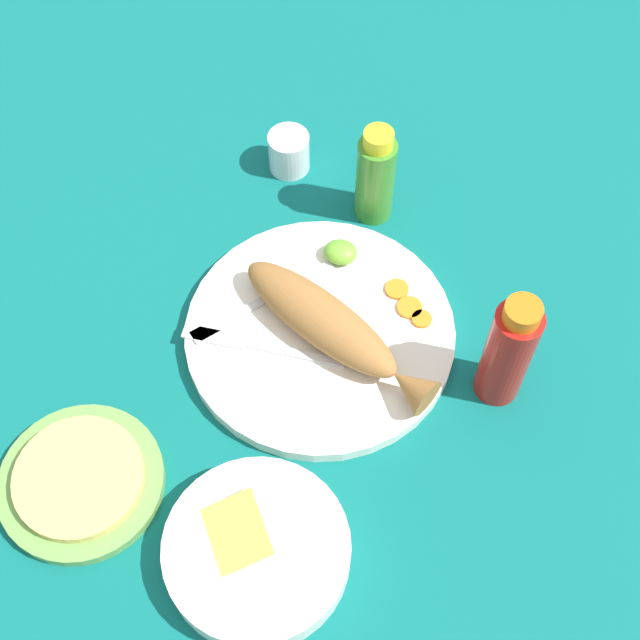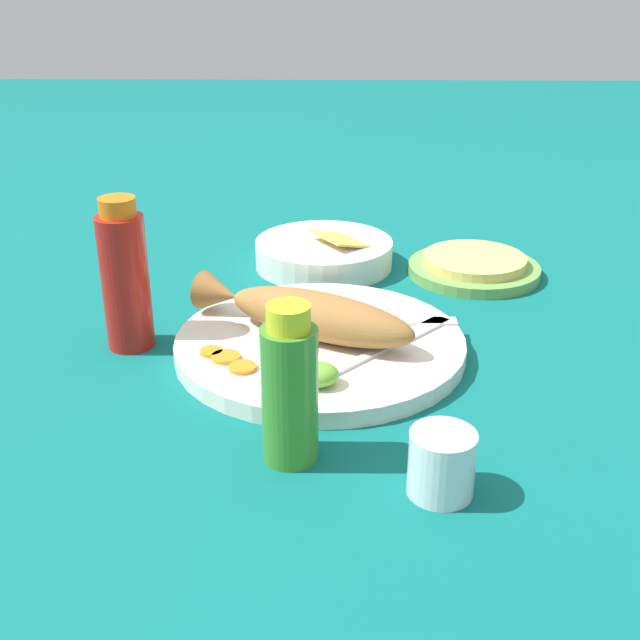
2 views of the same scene
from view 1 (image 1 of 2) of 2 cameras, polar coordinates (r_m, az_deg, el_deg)
ground_plane at (r=1.01m, az=0.00°, el=-1.11°), size 4.00×4.00×0.00m
main_plate at (r=1.00m, az=0.00°, el=-0.86°), size 0.30×0.30×0.02m
fried_fish at (r=0.97m, az=0.71°, el=-0.40°), size 0.25×0.16×0.05m
fork_near at (r=0.99m, az=-4.38°, el=-1.58°), size 0.19×0.02×0.00m
fork_far at (r=1.01m, az=-4.24°, el=0.93°), size 0.14×0.14×0.00m
carrot_slice_near at (r=1.01m, az=6.53°, el=0.07°), size 0.02×0.02×0.00m
carrot_slice_mid at (r=1.01m, az=5.76°, el=0.80°), size 0.03×0.03×0.00m
carrot_slice_far at (r=1.03m, az=4.94°, el=1.98°), size 0.03×0.03×0.00m
lime_wedge_main at (r=1.04m, az=1.41°, el=4.35°), size 0.04×0.03×0.02m
hot_sauce_bottle_red at (r=0.93m, az=11.95°, el=-2.01°), size 0.05×0.05×0.16m
hot_sauce_bottle_green at (r=1.07m, az=3.57°, el=9.15°), size 0.05×0.05×0.14m
salt_cup at (r=1.14m, az=-2.00°, el=10.59°), size 0.05×0.05×0.05m
guacamole_bowl at (r=0.90m, az=-4.08°, el=-14.49°), size 0.18×0.18×0.05m
tortilla_plate at (r=0.96m, az=-15.02°, el=-9.99°), size 0.17×0.17×0.01m
tortilla_stack at (r=0.95m, az=-15.19°, el=-9.71°), size 0.13×0.13×0.01m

